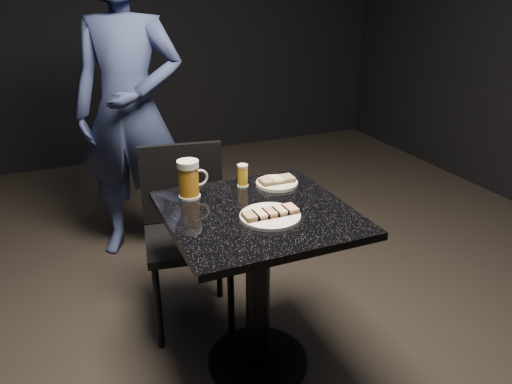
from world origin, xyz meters
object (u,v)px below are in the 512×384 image
patron (129,112)px  chair (186,225)px  plate_large (270,216)px  beer_mug (189,179)px  beer_tumbler (243,176)px  plate_small (277,183)px  table (258,264)px

patron → chair: bearing=-56.3°
plate_large → patron: 1.35m
plate_large → beer_mug: 0.39m
beer_mug → chair: beer_mug is taller
beer_tumbler → chair: chair is taller
plate_large → chair: (-0.18, 0.55, -0.26)m
plate_small → chair: (-0.34, 0.27, -0.26)m
plate_large → beer_mug: size_ratio=1.45×
plate_small → beer_tumbler: 0.15m
patron → beer_tumbler: (0.30, -0.99, -0.08)m
plate_large → beer_mug: beer_mug is taller
plate_large → plate_small: size_ratio=1.26×
beer_mug → chair: bearing=80.9°
beer_mug → patron: bearing=93.2°
patron → table: bearing=-51.5°
beer_mug → beer_tumbler: beer_mug is taller
plate_large → beer_tumbler: beer_tumbler is taller
table → chair: chair is taller
plate_small → chair: 0.51m
plate_large → beer_tumbler: 0.34m
plate_large → beer_mug: (-0.22, 0.31, 0.07)m
table → beer_mug: (-0.20, 0.23, 0.32)m
plate_large → plate_small: (0.16, 0.29, 0.00)m
beer_tumbler → plate_small: bearing=-18.0°
patron → chair: patron is taller
table → beer_mug: bearing=131.7°
beer_tumbler → chair: size_ratio=0.11×
plate_large → chair: chair is taller
plate_small → table: plate_small is taller
plate_large → table: plate_large is taller
table → beer_mug: size_ratio=4.75×
patron → beer_tumbler: size_ratio=17.94×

